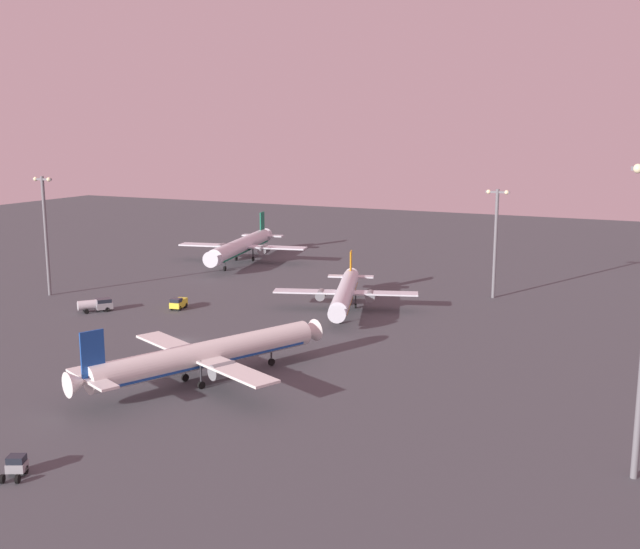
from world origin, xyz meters
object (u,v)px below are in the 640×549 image
airplane_near_gate (204,355)px  fuel_truck (96,305)px  pushback_tug (16,466)px  apron_light_central (45,228)px  airplane_far_stand (242,246)px  airplane_mid_apron (345,292)px  maintenance_van (178,303)px  apron_light_west (496,235)px

airplane_near_gate → fuel_truck: bearing=172.4°
airplane_near_gate → pushback_tug: (-0.83, -32.02, -2.72)m
fuel_truck → apron_light_central: 23.84m
airplane_far_stand → pushback_tug: 123.99m
airplane_mid_apron → pushback_tug: bearing=70.0°
airplane_mid_apron → apron_light_central: bearing=-5.8°
maintenance_van → apron_light_west: (52.30, 35.87, 11.71)m
pushback_tug → fuel_truck: fuel_truck is taller
fuel_truck → apron_light_west: bearing=72.3°
pushback_tug → fuel_truck: size_ratio=0.57×
airplane_far_stand → apron_light_west: 70.47m
airplane_far_stand → fuel_truck: airplane_far_stand is taller
airplane_mid_apron → fuel_truck: airplane_mid_apron is taller
pushback_tug → fuel_truck: bearing=99.8°
apron_light_central → airplane_near_gate: bearing=-28.3°
maintenance_van → apron_light_central: size_ratio=0.18×
pushback_tug → airplane_far_stand: bearing=85.3°
maintenance_van → pushback_tug: bearing=102.6°
airplane_mid_apron → maintenance_van: (-29.22, -13.04, -2.27)m
airplane_near_gate → apron_light_west: size_ratio=1.66×
airplane_far_stand → pushback_tug: bearing=98.7°
apron_light_west → maintenance_van: bearing=-145.6°
maintenance_van → fuel_truck: fuel_truck is taller
airplane_mid_apron → apron_light_west: bearing=-154.4°
maintenance_van → airplane_far_stand: bearing=-82.5°
fuel_truck → apron_light_central: size_ratio=0.25×
airplane_near_gate → pushback_tug: 32.15m
airplane_near_gate → fuel_truck: 48.71m
airplane_far_stand → pushback_tug: size_ratio=12.20×
airplane_mid_apron → maintenance_van: 32.08m
airplane_near_gate → apron_light_west: apron_light_west is taller
pushback_tug → apron_light_west: bearing=50.9°
airplane_far_stand → apron_light_central: size_ratio=1.76×
apron_light_central → airplane_mid_apron: bearing=13.3°
airplane_near_gate → pushback_tug: size_ratio=10.42×
maintenance_van → apron_light_west: apron_light_west is taller
airplane_near_gate → apron_light_central: bearing=175.5°
apron_light_west → apron_light_central: bearing=-156.1°
airplane_near_gate → apron_light_west: (23.52, 69.63, 9.10)m
airplane_far_stand → pushback_tug: (44.13, -115.82, -3.16)m
airplane_near_gate → apron_light_west: 74.06m
pushback_tug → apron_light_central: apron_light_central is taller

